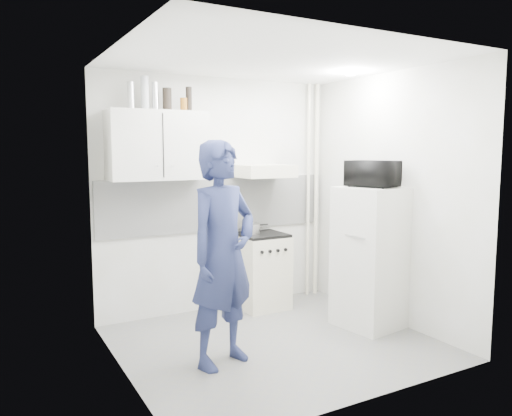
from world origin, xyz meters
TOP-DOWN VIEW (x-y plane):
  - floor at (0.00, 0.00)m, footprint 2.80×2.80m
  - ceiling at (0.00, 0.00)m, footprint 2.80×2.80m
  - wall_back at (0.00, 1.25)m, footprint 2.80×0.00m
  - wall_left at (-1.40, 0.00)m, footprint 0.00×2.60m
  - wall_right at (1.40, 0.00)m, footprint 0.00×2.60m
  - person at (-0.61, -0.16)m, footprint 0.80×0.65m
  - stove at (0.43, 1.00)m, footprint 0.52×0.52m
  - fridge at (1.10, -0.06)m, footprint 0.68×0.68m
  - stove_top at (0.43, 1.00)m, footprint 0.50×0.50m
  - saucepan at (0.33, 1.07)m, footprint 0.19×0.19m
  - microwave at (1.10, -0.06)m, footprint 0.55×0.45m
  - bottle_b at (-1.01, 1.07)m, footprint 0.07×0.07m
  - bottle_c at (-0.87, 1.07)m, footprint 0.08×0.08m
  - bottle_d at (-0.76, 1.07)m, footprint 0.06×0.06m
  - canister_a at (-0.64, 1.07)m, footprint 0.09×0.09m
  - canister_b at (-0.46, 1.07)m, footprint 0.07×0.07m
  - bottle_e at (-0.41, 1.07)m, footprint 0.06×0.06m
  - upper_cabinet at (-0.75, 1.07)m, footprint 1.00×0.35m
  - range_hood at (0.45, 1.00)m, footprint 0.60×0.50m
  - backsplash at (0.00, 1.24)m, footprint 2.74×0.03m
  - pipe_a at (1.30, 1.17)m, footprint 0.05×0.05m
  - pipe_b at (1.18, 1.17)m, footprint 0.04×0.04m
  - ceiling_spot_fixture at (1.00, 0.20)m, footprint 0.10×0.10m

SIDE VIEW (x-z plane):
  - floor at x=0.00m, z-range 0.00..0.00m
  - stove at x=0.43m, z-range 0.00..0.83m
  - fridge at x=1.10m, z-range 0.00..1.43m
  - stove_top at x=0.43m, z-range 0.83..0.86m
  - saucepan at x=0.33m, z-range 0.86..0.97m
  - person at x=-0.61m, z-range 0.00..1.89m
  - backsplash at x=0.00m, z-range 0.90..1.50m
  - wall_left at x=-1.40m, z-range 0.00..2.60m
  - wall_right at x=1.40m, z-range 0.00..2.60m
  - pipe_a at x=1.30m, z-range 0.00..2.60m
  - pipe_b at x=1.18m, z-range 0.00..2.60m
  - wall_back at x=0.00m, z-range -0.10..2.70m
  - microwave at x=1.10m, z-range 1.43..1.70m
  - range_hood at x=0.45m, z-range 1.50..1.64m
  - upper_cabinet at x=-0.75m, z-range 1.50..2.20m
  - canister_b at x=-0.46m, z-range 2.20..2.34m
  - canister_a at x=-0.64m, z-range 2.20..2.43m
  - bottle_e at x=-0.41m, z-range 2.20..2.45m
  - bottle_b at x=-1.01m, z-range 2.20..2.46m
  - bottle_d at x=-0.76m, z-range 2.20..2.48m
  - bottle_c at x=-0.87m, z-range 2.20..2.53m
  - ceiling_spot_fixture at x=1.00m, z-range 2.56..2.58m
  - ceiling at x=0.00m, z-range 2.60..2.60m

